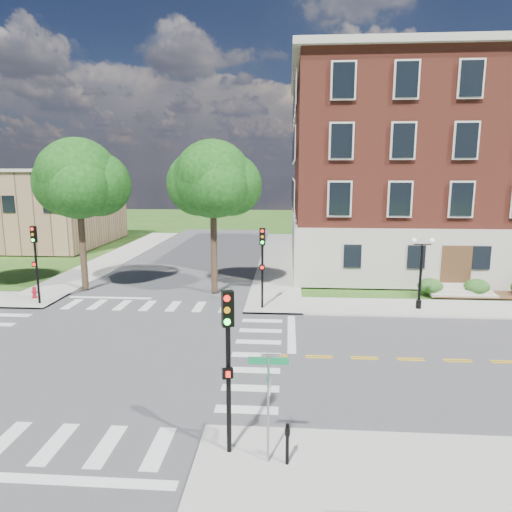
# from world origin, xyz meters

# --- Properties ---
(ground) EXTENTS (160.00, 160.00, 0.00)m
(ground) POSITION_xyz_m (0.00, 0.00, 0.00)
(ground) COLOR #264C15
(ground) RESTS_ON ground
(road_ew) EXTENTS (90.00, 12.00, 0.01)m
(road_ew) POSITION_xyz_m (0.00, 0.00, 0.01)
(road_ew) COLOR #3D3D3F
(road_ew) RESTS_ON ground
(road_ns) EXTENTS (12.00, 90.00, 0.01)m
(road_ns) POSITION_xyz_m (0.00, 0.00, 0.01)
(road_ns) COLOR #3D3D3F
(road_ns) RESTS_ON ground
(sidewalk_ne) EXTENTS (34.00, 34.00, 0.12)m
(sidewalk_ne) POSITION_xyz_m (15.38, 15.38, 0.06)
(sidewalk_ne) COLOR #9E9B93
(sidewalk_ne) RESTS_ON ground
(crosswalk_east) EXTENTS (2.20, 10.20, 0.02)m
(crosswalk_east) POSITION_xyz_m (7.20, 0.00, 0.00)
(crosswalk_east) COLOR silver
(crosswalk_east) RESTS_ON ground
(stop_bar_east) EXTENTS (0.40, 5.50, 0.00)m
(stop_bar_east) POSITION_xyz_m (8.80, 3.00, 0.00)
(stop_bar_east) COLOR silver
(stop_bar_east) RESTS_ON ground
(main_building) EXTENTS (30.60, 22.40, 16.50)m
(main_building) POSITION_xyz_m (24.00, 21.99, 8.34)
(main_building) COLOR #ABA797
(main_building) RESTS_ON ground
(secondary_building) EXTENTS (20.40, 15.40, 8.30)m
(secondary_building) POSITION_xyz_m (-22.00, 30.00, 4.28)
(secondary_building) COLOR #856149
(secondary_building) RESTS_ON ground
(tree_c) EXTENTS (5.39, 5.39, 10.26)m
(tree_c) POSITION_xyz_m (-5.43, 10.57, 7.66)
(tree_c) COLOR #312618
(tree_c) RESTS_ON ground
(tree_d) EXTENTS (5.08, 5.08, 10.08)m
(tree_d) POSITION_xyz_m (3.65, 10.37, 7.63)
(tree_d) COLOR #312618
(tree_d) RESTS_ON ground
(traffic_signal_se) EXTENTS (0.38, 0.45, 4.80)m
(traffic_signal_se) POSITION_xyz_m (6.93, -7.37, 3.19)
(traffic_signal_se) COLOR black
(traffic_signal_se) RESTS_ON ground
(traffic_signal_ne) EXTENTS (0.34, 0.38, 4.80)m
(traffic_signal_ne) POSITION_xyz_m (7.07, 6.96, 3.19)
(traffic_signal_ne) COLOR black
(traffic_signal_ne) RESTS_ON ground
(traffic_signal_nw) EXTENTS (0.35, 0.39, 4.80)m
(traffic_signal_nw) POSITION_xyz_m (-6.71, 6.90, 3.19)
(traffic_signal_nw) COLOR black
(traffic_signal_nw) RESTS_ON ground
(twin_lamp_west) EXTENTS (1.36, 0.36, 4.23)m
(twin_lamp_west) POSITION_xyz_m (16.36, 7.48, 2.52)
(twin_lamp_west) COLOR black
(twin_lamp_west) RESTS_ON ground
(street_sign_pole) EXTENTS (1.10, 1.10, 3.10)m
(street_sign_pole) POSITION_xyz_m (8.08, -7.77, 2.31)
(street_sign_pole) COLOR gray
(street_sign_pole) RESTS_ON ground
(push_button_post) EXTENTS (0.14, 0.21, 1.20)m
(push_button_post) POSITION_xyz_m (8.61, -7.84, 0.80)
(push_button_post) COLOR black
(push_button_post) RESTS_ON ground
(fire_hydrant) EXTENTS (0.35, 0.35, 0.75)m
(fire_hydrant) POSITION_xyz_m (-7.69, 8.07, 0.46)
(fire_hydrant) COLOR maroon
(fire_hydrant) RESTS_ON ground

